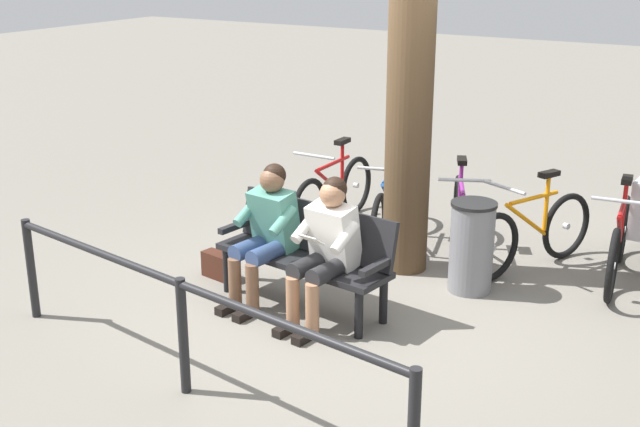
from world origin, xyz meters
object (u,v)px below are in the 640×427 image
(bench, at_px, (308,248))
(bicycle_red, at_px, (618,243))
(bicycle_black, at_px, (389,208))
(bicycle_blue, at_px, (334,194))
(person_companion, at_px, (266,228))
(person_reading, at_px, (326,244))
(bicycle_orange, at_px, (460,219))
(litter_bin, at_px, (472,247))
(bicycle_silver, at_px, (531,233))
(tree_trunk, at_px, (410,84))
(handbag, at_px, (218,265))

(bench, bearing_deg, bicycle_red, -131.08)
(bicycle_black, relative_size, bicycle_blue, 0.97)
(person_companion, bearing_deg, person_reading, 179.95)
(bicycle_orange, distance_m, bicycle_black, 0.76)
(litter_bin, distance_m, bicycle_red, 1.40)
(bench, relative_size, bicycle_red, 0.98)
(person_companion, distance_m, litter_bin, 1.82)
(bicycle_red, xyz_separation_m, bicycle_silver, (0.76, 0.15, 0.00))
(person_reading, height_order, bicycle_red, person_reading)
(person_reading, distance_m, tree_trunk, 1.76)
(bench, distance_m, bicycle_orange, 1.90)
(bicycle_blue, bearing_deg, person_reading, 28.32)
(bicycle_orange, bearing_deg, tree_trunk, -51.33)
(person_companion, bearing_deg, bicycle_black, -89.72)
(handbag, height_order, bicycle_black, bicycle_black)
(litter_bin, bearing_deg, bicycle_orange, -61.96)
(person_reading, height_order, bicycle_orange, person_reading)
(handbag, xyz_separation_m, bicycle_blue, (-0.20, -1.80, 0.24))
(bicycle_black, bearing_deg, bicycle_blue, -114.29)
(litter_bin, distance_m, bicycle_silver, 0.81)
(bench, bearing_deg, person_companion, 27.31)
(bicycle_red, bearing_deg, bicycle_blue, -96.17)
(handbag, relative_size, bicycle_black, 0.18)
(bench, bearing_deg, bicycle_orange, -103.00)
(person_companion, xyz_separation_m, tree_trunk, (-0.70, -1.28, 1.10))
(handbag, distance_m, bicycle_black, 1.93)
(person_reading, distance_m, bicycle_red, 2.81)
(bicycle_orange, height_order, bicycle_black, same)
(person_reading, bearing_deg, bicycle_silver, -111.79)
(bicycle_red, distance_m, bicycle_orange, 1.49)
(bench, xyz_separation_m, bicycle_silver, (-1.39, -1.73, -0.15))
(bench, xyz_separation_m, handbag, (1.02, -0.06, -0.39))
(bicycle_red, bearing_deg, bicycle_silver, -85.26)
(litter_bin, bearing_deg, bicycle_black, -32.66)
(bicycle_silver, relative_size, bicycle_orange, 1.00)
(handbag, distance_m, litter_bin, 2.32)
(handbag, distance_m, bicycle_orange, 2.41)
(bench, height_order, bicycle_black, bicycle_black)
(person_companion, distance_m, tree_trunk, 1.83)
(bicycle_red, xyz_separation_m, bicycle_orange, (1.48, 0.12, 0.00))
(bicycle_red, distance_m, bicycle_silver, 0.77)
(tree_trunk, height_order, bicycle_silver, tree_trunk)
(bicycle_black, bearing_deg, tree_trunk, 23.14)
(person_reading, xyz_separation_m, tree_trunk, (-0.06, -1.37, 1.10))
(bench, bearing_deg, person_reading, 153.01)
(bench, relative_size, person_reading, 1.37)
(bicycle_red, bearing_deg, bicycle_orange, -92.30)
(bicycle_red, bearing_deg, bench, -55.59)
(bicycle_blue, bearing_deg, bicycle_silver, 86.77)
(bicycle_blue, bearing_deg, litter_bin, 65.33)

